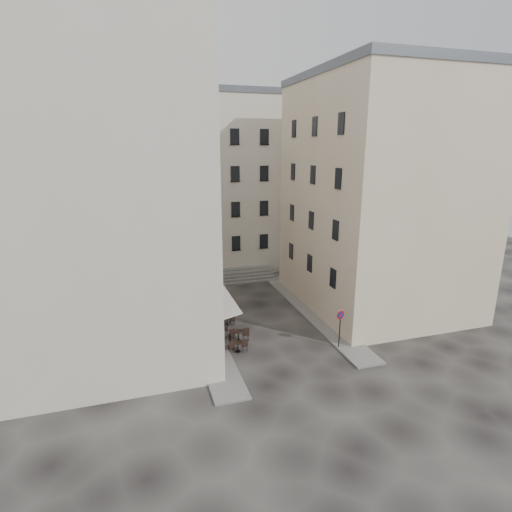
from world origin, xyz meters
name	(u,v)px	position (x,y,z in m)	size (l,w,h in m)	color
ground	(271,334)	(0.00, 0.00, 0.00)	(90.00, 90.00, 0.00)	black
sidewalk_left	(200,319)	(-4.50, 4.00, 0.06)	(2.00, 22.00, 0.12)	slate
sidewalk_right	(311,311)	(4.50, 3.00, 0.06)	(2.00, 18.00, 0.12)	slate
building_left	(104,191)	(-10.50, 3.00, 10.31)	(12.20, 16.20, 20.60)	beige
building_right	(380,194)	(10.50, 3.50, 9.31)	(12.20, 14.20, 18.60)	beige
building_back	(206,182)	(-1.00, 19.00, 9.31)	(18.20, 10.20, 18.60)	beige
cafe_storefront	(208,312)	(-4.32, 1.00, 1.88)	(1.74, 7.30, 3.50)	#43090E
stone_steps	(230,277)	(0.00, 12.57, 0.40)	(9.00, 3.15, 0.80)	#625F5D
bollard_near	(230,340)	(-3.25, -1.00, 0.53)	(0.12, 0.12, 0.98)	black
bollard_mid	(219,319)	(-3.25, 2.50, 0.53)	(0.12, 0.12, 0.98)	black
bollard_far	(211,303)	(-3.25, 6.00, 0.53)	(0.12, 0.12, 0.98)	black
no_parking_sign	(340,322)	(3.69, -3.23, 1.93)	(0.62, 0.16, 2.73)	black
bistro_table_a	(238,346)	(-2.91, -1.73, 0.45)	(1.25, 0.59, 0.88)	black
bistro_table_b	(238,335)	(-2.50, -0.33, 0.51)	(1.42, 0.66, 1.00)	black
bistro_table_c	(219,330)	(-3.60, 0.92, 0.42)	(1.16, 0.54, 0.81)	black
bistro_table_d	(227,320)	(-2.68, 2.44, 0.42)	(1.17, 0.55, 0.83)	black
bistro_table_e	(220,311)	(-2.86, 4.27, 0.41)	(1.15, 0.54, 0.81)	black
pedestrian	(231,311)	(-2.21, 2.91, 0.93)	(0.67, 0.44, 1.85)	black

